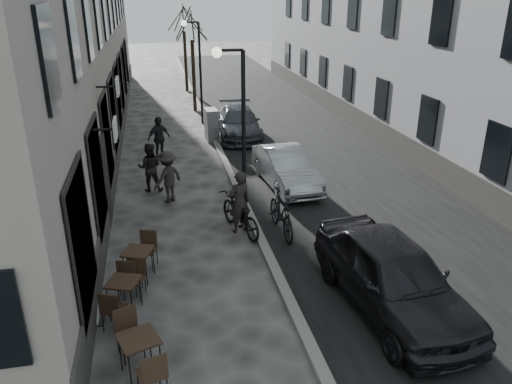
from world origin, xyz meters
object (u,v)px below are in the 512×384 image
object	(u,v)px
utility_cabinet	(212,125)
moped	(281,213)
pedestrian_near	(150,167)
car_far	(239,123)
pedestrian_far	(159,138)
car_mid	(286,168)
tree_near	(191,25)
bistro_set_a	(140,352)
streetlamp_far	(197,61)
streetlamp_near	(238,118)
pedestrian_mid	(168,177)
bicycle	(240,214)
tree_far	(183,19)
bistro_set_c	(139,262)
sign_board	(91,299)
car_near	(392,276)
bistro_set_b	(124,293)

from	to	relation	value
utility_cabinet	moped	size ratio (longest dim) A/B	0.68
pedestrian_near	car_far	distance (m)	7.38
utility_cabinet	pedestrian_far	world-z (taller)	pedestrian_far
car_mid	tree_near	bearing A→B (deg)	95.24
bistro_set_a	car_mid	bearing A→B (deg)	40.57
car_far	moped	size ratio (longest dim) A/B	2.17
streetlamp_far	pedestrian_near	world-z (taller)	streetlamp_far
streetlamp_near	pedestrian_near	distance (m)	4.60
pedestrian_far	pedestrian_mid	bearing A→B (deg)	-121.22
bistro_set_a	pedestrian_near	bearing A→B (deg)	68.92
streetlamp_near	tree_near	bearing A→B (deg)	89.72
bicycle	pedestrian_near	world-z (taller)	pedestrian_near
tree_near	bicycle	world-z (taller)	tree_near
bistro_set_a	pedestrian_far	world-z (taller)	pedestrian_far
tree_far	bicycle	xyz separation A→B (m)	(-0.16, -21.68, -4.10)
bistro_set_c	sign_board	world-z (taller)	sign_board
utility_cabinet	car_mid	bearing A→B (deg)	-76.98
tree_far	car_near	world-z (taller)	tree_far
streetlamp_far	bistro_set_a	world-z (taller)	streetlamp_far
pedestrian_far	bistro_set_c	bearing A→B (deg)	-127.84
utility_cabinet	pedestrian_far	xyz separation A→B (m)	(-2.42, -2.27, 0.16)
bistro_set_b	car_near	xyz separation A→B (m)	(5.65, -1.03, 0.34)
tree_far	bicycle	size ratio (longest dim) A/B	2.67
streetlamp_far	sign_board	world-z (taller)	streetlamp_far
bistro_set_b	utility_cabinet	xyz separation A→B (m)	(3.45, 12.75, 0.25)
bistro_set_c	pedestrian_near	world-z (taller)	pedestrian_near
bistro_set_c	car_far	xyz separation A→B (m)	(4.48, 11.85, 0.19)
bistro_set_a	utility_cabinet	size ratio (longest dim) A/B	1.16
car_mid	car_far	world-z (taller)	car_far
streetlamp_far	bistro_set_c	xyz separation A→B (m)	(-2.89, -14.69, -2.68)
car_far	moped	world-z (taller)	car_far
streetlamp_near	pedestrian_mid	distance (m)	3.62
utility_cabinet	pedestrian_near	world-z (taller)	pedestrian_near
tree_far	car_mid	distance (m)	18.99
sign_board	car_far	bearing A→B (deg)	70.22
streetlamp_near	pedestrian_far	xyz separation A→B (m)	(-2.15, 6.51, -2.28)
streetlamp_near	car_far	world-z (taller)	streetlamp_near
utility_cabinet	car_mid	xyz separation A→B (m)	(1.86, -6.23, -0.06)
bistro_set_b	pedestrian_near	xyz separation A→B (m)	(0.63, 7.02, 0.38)
tree_near	bistro_set_c	size ratio (longest dim) A/B	3.50
streetlamp_far	bistro_set_a	distance (m)	18.41
streetlamp_far	pedestrian_mid	world-z (taller)	streetlamp_far
bistro_set_b	streetlamp_far	bearing A→B (deg)	98.57
car_far	bistro_set_c	bearing A→B (deg)	-106.29
moped	tree_near	bearing A→B (deg)	90.81
tree_far	pedestrian_far	world-z (taller)	tree_far
tree_far	pedestrian_mid	bearing A→B (deg)	-96.17
pedestrian_mid	car_near	xyz separation A→B (m)	(4.46, -6.97, -0.04)
utility_cabinet	moped	bearing A→B (deg)	-89.19
car_far	streetlamp_near	bearing A→B (deg)	-95.44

